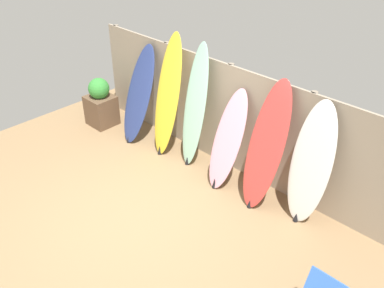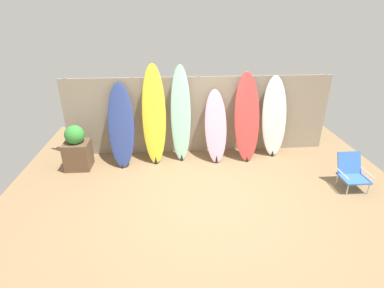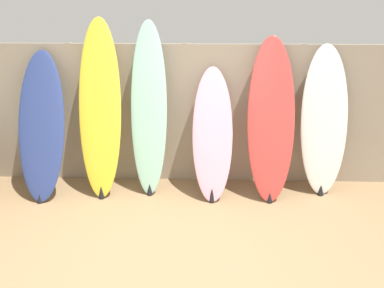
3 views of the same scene
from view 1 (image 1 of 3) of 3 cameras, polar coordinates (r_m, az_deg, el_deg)
ground at (r=6.39m, az=-7.51°, el=-9.69°), size 7.68×7.68×0.00m
fence_back at (r=7.02m, az=4.71°, el=3.70°), size 6.08×0.11×1.80m
surfboard_navy_0 at (r=7.85m, az=-7.11°, el=6.51°), size 0.59×0.78×1.75m
surfboard_yellow_1 at (r=7.31m, az=-3.26°, el=6.33°), size 0.51×0.56×2.13m
surfboard_seafoam_2 at (r=6.99m, az=0.38°, el=4.90°), size 0.45×0.46×2.10m
surfboard_pink_3 at (r=6.63m, az=4.75°, el=0.43°), size 0.50×0.67×1.55m
surfboard_red_4 at (r=6.19m, az=9.86°, el=-0.33°), size 0.57×0.67×1.92m
surfboard_white_5 at (r=6.04m, az=15.60°, el=-2.64°), size 0.61×0.47×1.83m
planter_box at (r=8.61m, az=-12.08°, el=5.28°), size 0.52×0.49×0.97m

